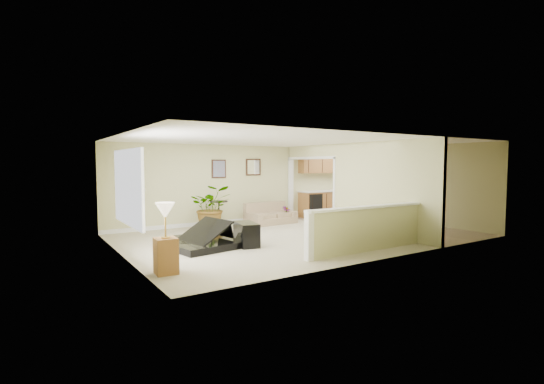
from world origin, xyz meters
TOP-DOWN VIEW (x-y plane):
  - floor at (0.00, 0.00)m, footprint 9.00×9.00m
  - back_wall at (0.00, 3.00)m, footprint 9.00×0.04m
  - front_wall at (0.00, -3.00)m, footprint 9.00×0.04m
  - left_wall at (-4.50, 0.00)m, footprint 0.04×6.00m
  - right_wall at (4.50, 0.00)m, footprint 0.04×6.00m
  - ceiling at (0.00, 0.00)m, footprint 9.00×6.00m
  - kitchen_vinyl at (3.15, 0.00)m, footprint 2.70×6.00m
  - interior_partition at (1.80, 0.25)m, footprint 0.18×5.99m
  - pony_half_wall at (0.08, -2.30)m, footprint 3.42×0.22m
  - left_window at (-4.49, -0.50)m, footprint 0.05×2.15m
  - wall_art_left at (-0.95, 2.97)m, footprint 0.48×0.04m
  - wall_mirror at (0.30, 2.97)m, footprint 0.55×0.04m
  - kitchen_cabinets at (3.19, 2.73)m, footprint 2.36×0.65m
  - piano at (-2.79, 0.04)m, footprint 1.90×1.94m
  - piano_bench at (-1.84, -0.39)m, footprint 0.57×0.88m
  - loveseat at (0.49, 2.26)m, footprint 1.58×0.95m
  - accent_table at (-1.16, 2.56)m, footprint 0.54×0.54m
  - palm_plant at (-1.55, 2.23)m, footprint 1.46×1.37m
  - small_plant at (1.04, 2.14)m, footprint 0.36×0.36m
  - lamp_stand at (-4.15, -1.69)m, footprint 0.38×0.38m

SIDE VIEW (x-z plane):
  - floor at x=0.00m, z-range 0.00..0.00m
  - kitchen_vinyl at x=3.15m, z-range 0.00..0.01m
  - small_plant at x=1.04m, z-range -0.04..0.49m
  - piano_bench at x=-1.84m, z-range 0.00..0.54m
  - loveseat at x=0.49m, z-range -0.11..0.78m
  - accent_table at x=-1.16m, z-range 0.11..0.89m
  - pony_half_wall at x=0.08m, z-range 0.02..1.02m
  - lamp_stand at x=-4.15m, z-range -0.09..1.14m
  - piano at x=-2.79m, z-range -0.12..1.29m
  - palm_plant at x=-1.55m, z-range -0.01..1.28m
  - kitchen_cabinets at x=3.19m, z-range -0.29..2.03m
  - interior_partition at x=1.80m, z-range -0.03..2.47m
  - back_wall at x=0.00m, z-range 0.00..2.50m
  - front_wall at x=0.00m, z-range 0.00..2.50m
  - left_wall at x=-4.50m, z-range 0.00..2.50m
  - right_wall at x=4.50m, z-range 0.00..2.50m
  - left_window at x=-4.49m, z-range 0.73..2.17m
  - wall_art_left at x=-0.95m, z-range 1.46..2.04m
  - wall_mirror at x=0.30m, z-range 1.52..2.08m
  - ceiling at x=0.00m, z-range 2.48..2.52m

